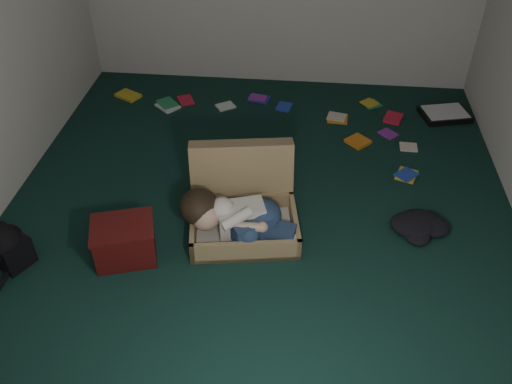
# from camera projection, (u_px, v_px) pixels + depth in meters

# --- Properties ---
(floor) EXTENTS (4.50, 4.50, 0.00)m
(floor) POSITION_uv_depth(u_px,v_px,m) (258.00, 215.00, 4.24)
(floor) COLOR black
(floor) RESTS_ON ground
(wall_front) EXTENTS (4.50, 0.00, 4.50)m
(wall_front) POSITION_uv_depth(u_px,v_px,m) (188.00, 379.00, 1.68)
(wall_front) COLOR silver
(wall_front) RESTS_ON ground
(suitcase) EXTENTS (0.90, 0.88, 0.58)m
(suitcase) POSITION_uv_depth(u_px,v_px,m) (243.00, 204.00, 4.07)
(suitcase) COLOR #9B8055
(suitcase) RESTS_ON floor
(person) EXTENTS (0.87, 0.42, 0.36)m
(person) POSITION_uv_depth(u_px,v_px,m) (237.00, 217.00, 3.88)
(person) COLOR silver
(person) RESTS_ON suitcase
(maroon_bin) EXTENTS (0.51, 0.45, 0.30)m
(maroon_bin) POSITION_uv_depth(u_px,v_px,m) (125.00, 241.00, 3.79)
(maroon_bin) COLOR #460F0E
(maroon_bin) RESTS_ON floor
(backpack) EXTENTS (0.50, 0.47, 0.24)m
(backpack) POSITION_uv_depth(u_px,v_px,m) (7.00, 248.00, 3.78)
(backpack) COLOR black
(backpack) RESTS_ON floor
(clothing_pile) EXTENTS (0.50, 0.44, 0.14)m
(clothing_pile) POSITION_uv_depth(u_px,v_px,m) (430.00, 228.00, 4.02)
(clothing_pile) COLOR black
(clothing_pile) RESTS_ON floor
(paper_tray) EXTENTS (0.52, 0.43, 0.06)m
(paper_tray) POSITION_uv_depth(u_px,v_px,m) (445.00, 114.00, 5.35)
(paper_tray) COLOR black
(paper_tray) RESTS_ON floor
(book_scatter) EXTENTS (3.00, 1.41, 0.02)m
(book_scatter) POSITION_uv_depth(u_px,v_px,m) (297.00, 118.00, 5.33)
(book_scatter) COLOR gold
(book_scatter) RESTS_ON floor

